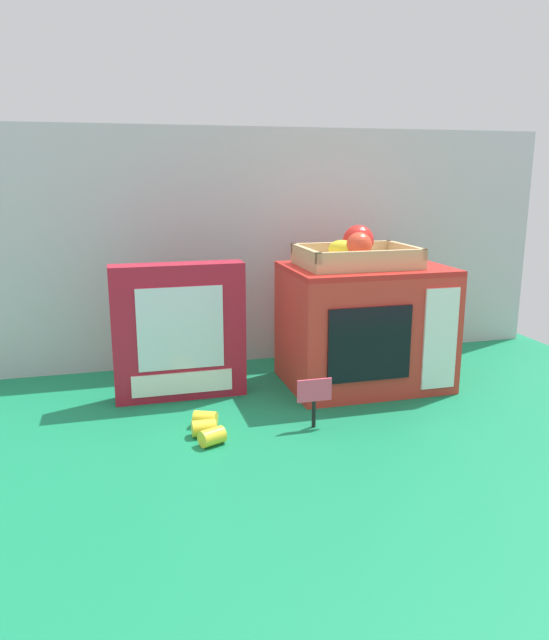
% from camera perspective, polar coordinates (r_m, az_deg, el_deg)
% --- Properties ---
extents(ground_plane, '(1.70, 1.70, 0.00)m').
position_cam_1_polar(ground_plane, '(1.45, 0.63, -6.30)').
color(ground_plane, '#147A4C').
rests_on(ground_plane, ground).
extents(display_back_panel, '(1.61, 0.03, 0.60)m').
position_cam_1_polar(display_back_panel, '(1.61, -1.79, 6.76)').
color(display_back_panel, '#B7BABF').
rests_on(display_back_panel, ground).
extents(toy_microwave, '(0.36, 0.27, 0.28)m').
position_cam_1_polar(toy_microwave, '(1.46, 8.29, -0.52)').
color(toy_microwave, red).
rests_on(toy_microwave, ground).
extents(food_groups_crate, '(0.26, 0.19, 0.09)m').
position_cam_1_polar(food_groups_crate, '(1.42, 7.58, 6.07)').
color(food_groups_crate, tan).
rests_on(food_groups_crate, toy_microwave).
extents(cookie_set_box, '(0.29, 0.06, 0.30)m').
position_cam_1_polar(cookie_set_box, '(1.36, -8.82, -1.10)').
color(cookie_set_box, '#B2192D').
rests_on(cookie_set_box, ground).
extents(price_sign, '(0.07, 0.01, 0.10)m').
position_cam_1_polar(price_sign, '(1.21, 3.69, -6.98)').
color(price_sign, black).
rests_on(price_sign, ground).
extents(loose_toy_banana, '(0.06, 0.13, 0.03)m').
position_cam_1_polar(loose_toy_banana, '(1.20, -6.26, -9.88)').
color(loose_toy_banana, yellow).
rests_on(loose_toy_banana, ground).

